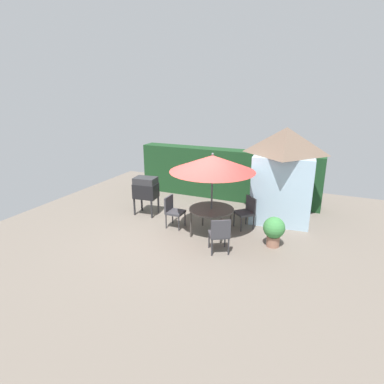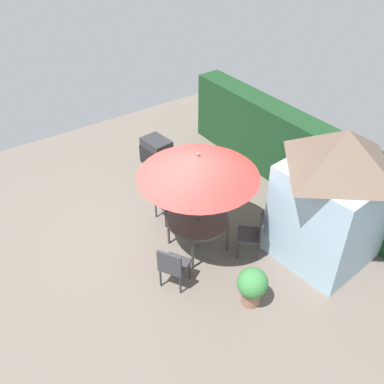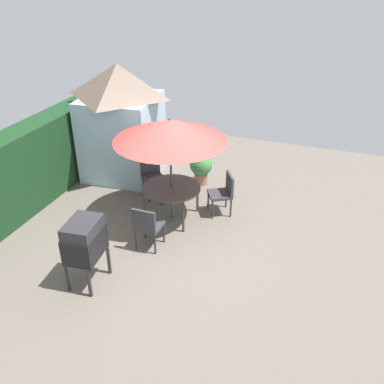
{
  "view_description": "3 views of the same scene",
  "coord_description": "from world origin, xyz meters",
  "px_view_note": "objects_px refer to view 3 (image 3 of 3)",
  "views": [
    {
      "loc": [
        3.34,
        -7.15,
        3.74
      ],
      "look_at": [
        0.15,
        0.08,
        1.23
      ],
      "focal_mm": 30.0,
      "sensor_mm": 36.0,
      "label": 1
    },
    {
      "loc": [
        5.68,
        -3.35,
        6.12
      ],
      "look_at": [
        0.17,
        0.55,
        1.07
      ],
      "focal_mm": 40.18,
      "sensor_mm": 36.0,
      "label": 2
    },
    {
      "loc": [
        -6.51,
        -2.66,
        4.88
      ],
      "look_at": [
        0.19,
        -0.19,
        0.93
      ],
      "focal_mm": 40.16,
      "sensor_mm": 36.0,
      "label": 3
    }
  ],
  "objects_px": {
    "chair_near_shed": "(147,225)",
    "potted_plant_by_shed": "(201,167)",
    "bbq_grill": "(84,240)",
    "patio_umbrella": "(170,130)",
    "patio_table": "(171,190)",
    "garden_shed": "(121,121)",
    "chair_toward_hedge": "(152,174)",
    "chair_far_side": "(224,191)"
  },
  "relations": [
    {
      "from": "patio_umbrella",
      "to": "potted_plant_by_shed",
      "type": "distance_m",
      "value": 2.26
    },
    {
      "from": "bbq_grill",
      "to": "chair_near_shed",
      "type": "xyz_separation_m",
      "value": [
        1.2,
        -0.53,
        -0.33
      ]
    },
    {
      "from": "garden_shed",
      "to": "chair_far_side",
      "type": "height_order",
      "value": "garden_shed"
    },
    {
      "from": "garden_shed",
      "to": "chair_toward_hedge",
      "type": "height_order",
      "value": "garden_shed"
    },
    {
      "from": "garden_shed",
      "to": "chair_near_shed",
      "type": "xyz_separation_m",
      "value": [
        -2.69,
        -1.92,
        -0.88
      ]
    },
    {
      "from": "patio_table",
      "to": "chair_near_shed",
      "type": "relative_size",
      "value": 1.33
    },
    {
      "from": "chair_far_side",
      "to": "patio_umbrella",
      "type": "bearing_deg",
      "value": 120.53
    },
    {
      "from": "bbq_grill",
      "to": "patio_umbrella",
      "type": "bearing_deg",
      "value": -12.64
    },
    {
      "from": "chair_near_shed",
      "to": "potted_plant_by_shed",
      "type": "height_order",
      "value": "chair_near_shed"
    },
    {
      "from": "bbq_grill",
      "to": "chair_far_side",
      "type": "distance_m",
      "value": 3.3
    },
    {
      "from": "garden_shed",
      "to": "chair_far_side",
      "type": "xyz_separation_m",
      "value": [
        -0.96,
        -2.88,
        -0.88
      ]
    },
    {
      "from": "bbq_grill",
      "to": "chair_near_shed",
      "type": "relative_size",
      "value": 1.33
    },
    {
      "from": "patio_table",
      "to": "chair_toward_hedge",
      "type": "height_order",
      "value": "chair_toward_hedge"
    },
    {
      "from": "bbq_grill",
      "to": "patio_table",
      "type": "bearing_deg",
      "value": -12.64
    },
    {
      "from": "patio_table",
      "to": "patio_umbrella",
      "type": "xyz_separation_m",
      "value": [
        0.0,
        -0.0,
        1.29
      ]
    },
    {
      "from": "chair_near_shed",
      "to": "chair_far_side",
      "type": "distance_m",
      "value": 1.98
    },
    {
      "from": "garden_shed",
      "to": "bbq_grill",
      "type": "xyz_separation_m",
      "value": [
        -3.89,
        -1.39,
        -0.56
      ]
    },
    {
      "from": "bbq_grill",
      "to": "garden_shed",
      "type": "bearing_deg",
      "value": 19.64
    },
    {
      "from": "patio_table",
      "to": "chair_near_shed",
      "type": "distance_m",
      "value": 1.18
    },
    {
      "from": "garden_shed",
      "to": "chair_far_side",
      "type": "bearing_deg",
      "value": -108.47
    },
    {
      "from": "chair_near_shed",
      "to": "chair_toward_hedge",
      "type": "bearing_deg",
      "value": 22.11
    },
    {
      "from": "bbq_grill",
      "to": "potted_plant_by_shed",
      "type": "xyz_separation_m",
      "value": [
        4.05,
        -0.59,
        -0.4
      ]
    },
    {
      "from": "garden_shed",
      "to": "chair_far_side",
      "type": "relative_size",
      "value": 3.06
    },
    {
      "from": "potted_plant_by_shed",
      "to": "bbq_grill",
      "type": "bearing_deg",
      "value": 171.67
    },
    {
      "from": "patio_table",
      "to": "chair_far_side",
      "type": "xyz_separation_m",
      "value": [
        0.56,
        -0.96,
        -0.14
      ]
    },
    {
      "from": "garden_shed",
      "to": "potted_plant_by_shed",
      "type": "height_order",
      "value": "garden_shed"
    },
    {
      "from": "chair_near_shed",
      "to": "garden_shed",
      "type": "bearing_deg",
      "value": 35.44
    },
    {
      "from": "patio_umbrella",
      "to": "chair_toward_hedge",
      "type": "relative_size",
      "value": 2.48
    },
    {
      "from": "bbq_grill",
      "to": "potted_plant_by_shed",
      "type": "relative_size",
      "value": 1.56
    },
    {
      "from": "potted_plant_by_shed",
      "to": "garden_shed",
      "type": "bearing_deg",
      "value": 94.45
    },
    {
      "from": "patio_umbrella",
      "to": "bbq_grill",
      "type": "height_order",
      "value": "patio_umbrella"
    },
    {
      "from": "patio_table",
      "to": "potted_plant_by_shed",
      "type": "bearing_deg",
      "value": -2.1
    },
    {
      "from": "chair_near_shed",
      "to": "chair_far_side",
      "type": "xyz_separation_m",
      "value": [
        1.73,
        -0.96,
        0.0
      ]
    },
    {
      "from": "garden_shed",
      "to": "patio_table",
      "type": "distance_m",
      "value": 2.56
    },
    {
      "from": "bbq_grill",
      "to": "chair_near_shed",
      "type": "distance_m",
      "value": 1.35
    },
    {
      "from": "garden_shed",
      "to": "patio_table",
      "type": "bearing_deg",
      "value": -128.44
    },
    {
      "from": "garden_shed",
      "to": "potted_plant_by_shed",
      "type": "relative_size",
      "value": 3.58
    },
    {
      "from": "garden_shed",
      "to": "patio_table",
      "type": "xyz_separation_m",
      "value": [
        -1.52,
        -1.92,
        -0.74
      ]
    },
    {
      "from": "bbq_grill",
      "to": "chair_toward_hedge",
      "type": "relative_size",
      "value": 1.33
    },
    {
      "from": "bbq_grill",
      "to": "chair_toward_hedge",
      "type": "height_order",
      "value": "bbq_grill"
    },
    {
      "from": "patio_table",
      "to": "chair_near_shed",
      "type": "height_order",
      "value": "chair_near_shed"
    },
    {
      "from": "garden_shed",
      "to": "patio_umbrella",
      "type": "distance_m",
      "value": 2.51
    }
  ]
}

